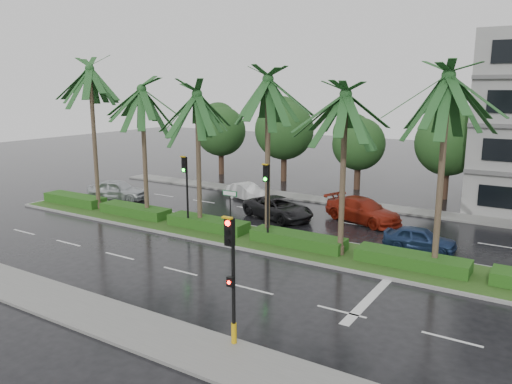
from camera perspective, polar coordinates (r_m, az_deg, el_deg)
The scene contains 17 objects.
ground at distance 27.43m, azimuth -1.80°, elevation -5.88°, with size 120.00×120.00×0.00m, color black.
near_sidewalk at distance 20.35m, azimuth -18.47°, elevation -12.87°, with size 40.00×2.40×0.12m, color slate.
far_sidewalk at distance 37.62m, azimuth 8.45°, elevation -1.00°, with size 40.00×2.00×0.12m, color slate.
median at distance 28.21m, azimuth -0.67°, elevation -5.20°, with size 36.00×4.00×0.15m.
hedge at distance 28.10m, azimuth -0.67°, elevation -4.48°, with size 35.20×1.40×0.60m.
lane_markings at distance 25.59m, azimuth 3.35°, elevation -7.21°, with size 34.00×13.06×0.01m.
palm_row at distance 27.68m, azimuth -2.91°, elevation 10.95°, with size 26.30×4.20×10.23m.
signal_near at distance 16.10m, azimuth -2.79°, elevation -9.50°, with size 0.34×0.45×4.36m.
signal_median_left at distance 29.28m, azimuth -8.03°, elevation 1.20°, with size 0.34×0.42×4.36m.
signal_median_right at distance 26.13m, azimuth 1.25°, elevation 0.02°, with size 0.34×0.42×4.36m.
street_sign at distance 27.80m, azimuth -2.99°, elevation -1.11°, with size 0.95×0.09×2.60m.
bg_trees at distance 42.21m, azimuth 11.17°, elevation 6.45°, with size 32.80×5.27×7.61m.
car_silver at distance 39.06m, azimuth -15.52°, elevation 0.23°, with size 4.52×1.82×1.54m, color silver.
car_white at distance 37.60m, azimuth -0.98°, elevation 0.02°, with size 3.84×1.34×1.27m, color white.
car_darkgrey at distance 32.36m, azimuth 2.54°, elevation -1.83°, with size 5.06×2.33×1.40m, color black.
car_red at distance 32.18m, azimuth 12.12°, elevation -2.06°, with size 5.23×2.13×1.52m, color maroon.
car_blue at distance 27.47m, azimuth 18.21°, elevation -5.10°, with size 3.68×1.48×1.25m, color navy.
Camera 1 is at (14.62, -21.65, 8.37)m, focal length 35.00 mm.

